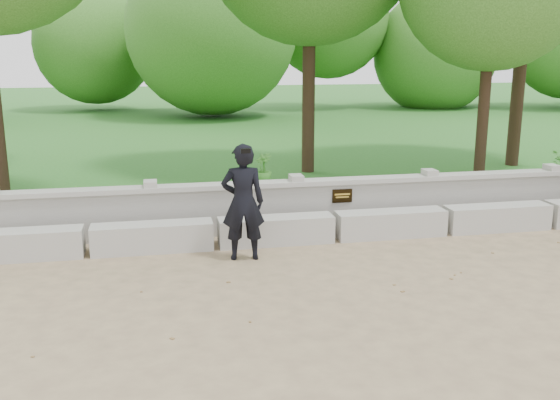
{
  "coord_description": "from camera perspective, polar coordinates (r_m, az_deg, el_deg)",
  "views": [
    {
      "loc": [
        -2.92,
        -7.79,
        3.1
      ],
      "look_at": [
        -1.04,
        1.38,
        0.86
      ],
      "focal_mm": 40.0,
      "sensor_mm": 36.0,
      "label": 1
    }
  ],
  "objects": [
    {
      "name": "parapet_wall",
      "position": [
        11.11,
        4.0,
        -0.31
      ],
      "size": [
        12.5,
        0.35,
        0.9
      ],
      "color": "#A19F98",
      "rests_on": "ground"
    },
    {
      "name": "ground",
      "position": [
        8.88,
        8.45,
        -7.14
      ],
      "size": [
        80.0,
        80.0,
        0.0
      ],
      "primitive_type": "plane",
      "color": "#9F8761",
      "rests_on": "ground"
    },
    {
      "name": "shrub_b",
      "position": [
        12.08,
        -2.97,
        1.39
      ],
      "size": [
        0.46,
        0.47,
        0.66
      ],
      "primitive_type": "imported",
      "rotation": [
        0.0,
        0.0,
        2.24
      ],
      "color": "#3E802B",
      "rests_on": "lawn"
    },
    {
      "name": "shrub_d",
      "position": [
        13.69,
        -1.55,
        2.86
      ],
      "size": [
        0.51,
        0.51,
        0.68
      ],
      "primitive_type": "imported",
      "rotation": [
        0.0,
        0.0,
        5.48
      ],
      "color": "#3E802B",
      "rests_on": "lawn"
    },
    {
      "name": "man_main",
      "position": [
        9.38,
        -3.41,
        -0.2
      ],
      "size": [
        0.68,
        0.61,
        1.78
      ],
      "color": "black",
      "rests_on": "ground"
    },
    {
      "name": "concrete_bench",
      "position": [
        10.52,
        4.99,
        -2.46
      ],
      "size": [
        11.9,
        0.45,
        0.45
      ],
      "color": "#ABA9A1",
      "rests_on": "ground"
    },
    {
      "name": "lawn",
      "position": [
        22.19,
        -3.92,
        5.71
      ],
      "size": [
        40.0,
        22.0,
        0.25
      ],
      "primitive_type": "cube",
      "color": "#22601B",
      "rests_on": "ground"
    },
    {
      "name": "shrub_a",
      "position": [
        11.46,
        -17.89,
        -0.17
      ],
      "size": [
        0.36,
        0.34,
        0.56
      ],
      "primitive_type": "imported",
      "rotation": [
        0.0,
        0.0,
        0.64
      ],
      "color": "#3E802B",
      "rests_on": "lawn"
    }
  ]
}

